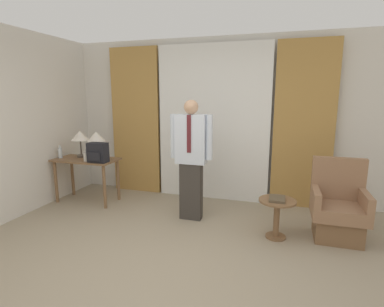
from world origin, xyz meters
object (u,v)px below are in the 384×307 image
(bottle_near_edge, at_px, (60,153))
(bottle_by_lamp, at_px, (86,157))
(backpack, at_px, (98,153))
(table_lamp_left, at_px, (80,137))
(armchair, at_px, (338,210))
(person, at_px, (191,156))
(book, at_px, (277,199))
(table_lamp_right, at_px, (96,138))
(side_table, at_px, (277,212))
(desk, at_px, (86,166))

(bottle_near_edge, distance_m, bottle_by_lamp, 0.57)
(bottle_near_edge, xyz_separation_m, backpack, (0.79, -0.09, 0.06))
(table_lamp_left, relative_size, armchair, 0.45)
(bottle_by_lamp, height_order, armchair, armchair)
(person, distance_m, book, 1.29)
(bottle_by_lamp, bearing_deg, table_lamp_right, 81.66)
(table_lamp_right, relative_size, person, 0.26)
(armchair, xyz_separation_m, book, (-0.73, -0.23, 0.15))
(bottle_by_lamp, xyz_separation_m, armchair, (3.67, -0.07, -0.45))
(backpack, bearing_deg, armchair, -1.22)
(bottle_by_lamp, bearing_deg, armchair, -1.07)
(backpack, distance_m, side_table, 2.80)
(bottle_near_edge, bearing_deg, desk, 8.32)
(person, bearing_deg, bottle_near_edge, 177.12)
(bottle_by_lamp, relative_size, side_table, 0.37)
(desk, bearing_deg, table_lamp_left, 148.11)
(side_table, bearing_deg, table_lamp_right, 169.32)
(table_lamp_right, xyz_separation_m, bottle_by_lamp, (-0.04, -0.26, -0.27))
(bottle_near_edge, distance_m, person, 2.32)
(desk, xyz_separation_m, person, (1.87, -0.18, 0.32))
(bottle_near_edge, bearing_deg, backpack, -6.41)
(table_lamp_left, bearing_deg, backpack, -26.81)
(table_lamp_left, xyz_separation_m, person, (2.03, -0.28, -0.15))
(armchair, bearing_deg, bottle_near_edge, 177.81)
(table_lamp_left, height_order, book, table_lamp_left)
(desk, relative_size, backpack, 3.40)
(table_lamp_left, bearing_deg, desk, -31.89)
(bottle_near_edge, relative_size, side_table, 0.43)
(backpack, bearing_deg, bottle_near_edge, 173.59)
(bottle_near_edge, height_order, bottle_by_lamp, bottle_near_edge)
(table_lamp_left, height_order, table_lamp_right, same)
(table_lamp_left, bearing_deg, armchair, -4.70)
(desk, relative_size, bottle_by_lamp, 5.63)
(table_lamp_left, xyz_separation_m, bottle_by_lamp, (0.28, -0.26, -0.27))
(bottle_by_lamp, xyz_separation_m, book, (2.94, -0.30, -0.29))
(table_lamp_right, relative_size, armchair, 0.45)
(backpack, bearing_deg, bottle_by_lamp, -178.76)
(table_lamp_left, bearing_deg, bottle_by_lamp, -42.87)
(desk, relative_size, book, 4.10)
(armchair, bearing_deg, person, 178.66)
(bottle_near_edge, xyz_separation_m, bottle_by_lamp, (0.56, -0.09, -0.01))
(bottle_near_edge, bearing_deg, book, -6.42)
(person, relative_size, book, 6.71)
(bottle_near_edge, height_order, armchair, armchair)
(person, relative_size, side_table, 3.42)
(table_lamp_left, distance_m, bottle_by_lamp, 0.46)
(bottle_near_edge, height_order, person, person)
(backpack, relative_size, side_table, 0.61)
(table_lamp_left, height_order, bottle_near_edge, table_lamp_left)
(bottle_by_lamp, relative_size, armchair, 0.19)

